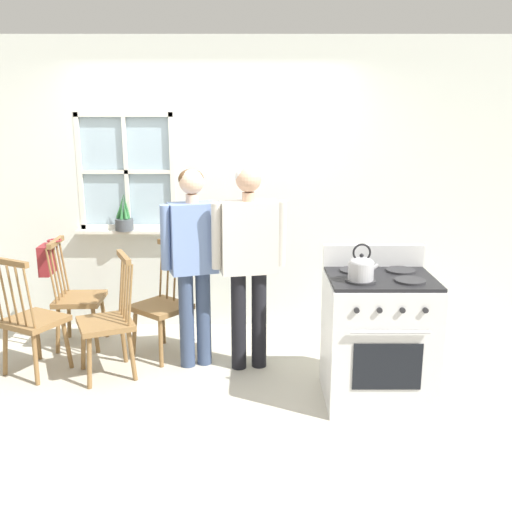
{
  "coord_description": "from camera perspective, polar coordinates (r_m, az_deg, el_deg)",
  "views": [
    {
      "loc": [
        0.41,
        -3.93,
        2.0
      ],
      "look_at": [
        0.43,
        0.14,
        1.0
      ],
      "focal_mm": 40.0,
      "sensor_mm": 36.0,
      "label": 1
    }
  ],
  "objects": [
    {
      "name": "stove",
      "position": [
        4.18,
        11.81,
        -7.93
      ],
      "size": [
        0.74,
        0.68,
        1.08
      ],
      "color": "silver",
      "rests_on": "ground_plane"
    },
    {
      "name": "chair_near_wall",
      "position": [
        4.92,
        -9.55,
        -4.94
      ],
      "size": [
        0.58,
        0.58,
        0.97
      ],
      "rotation": [
        0.0,
        0.0,
        -0.7
      ],
      "color": "olive",
      "rests_on": "ground_plane"
    },
    {
      "name": "chair_center_cluster",
      "position": [
        4.84,
        -21.79,
        -6.09
      ],
      "size": [
        0.56,
        0.55,
        0.97
      ],
      "rotation": [
        0.0,
        0.0,
        2.65
      ],
      "color": "olive",
      "rests_on": "ground_plane"
    },
    {
      "name": "chair_by_window",
      "position": [
        5.28,
        -17.71,
        -4.09
      ],
      "size": [
        0.42,
        0.44,
        0.97
      ],
      "rotation": [
        0.0,
        0.0,
        1.61
      ],
      "color": "olive",
      "rests_on": "ground_plane"
    },
    {
      "name": "kettle",
      "position": [
        3.86,
        10.21,
        -1.1
      ],
      "size": [
        0.21,
        0.17,
        0.25
      ],
      "color": "#B7B7BC",
      "rests_on": "stove"
    },
    {
      "name": "wall_back",
      "position": [
        5.39,
        -4.35,
        6.76
      ],
      "size": [
        6.4,
        0.16,
        2.7
      ],
      "color": "silver",
      "rests_on": "ground_plane"
    },
    {
      "name": "ground_plane",
      "position": [
        4.43,
        -5.7,
        -13.11
      ],
      "size": [
        16.0,
        16.0,
        0.0
      ],
      "primitive_type": "plane",
      "color": "#B2AD9E"
    },
    {
      "name": "potted_plant",
      "position": [
        5.47,
        -13.33,
        3.5
      ],
      "size": [
        0.17,
        0.17,
        0.35
      ],
      "color": "#42474C",
      "rests_on": "wall_back"
    },
    {
      "name": "person_elderly_left",
      "position": [
        4.52,
        -6.56,
        0.45
      ],
      "size": [
        0.53,
        0.32,
        1.61
      ],
      "rotation": [
        0.0,
        0.0,
        0.33
      ],
      "color": "#384766",
      "rests_on": "ground_plane"
    },
    {
      "name": "chair_near_stove",
      "position": [
        4.62,
        -14.81,
        -6.46
      ],
      "size": [
        0.54,
        0.55,
        0.97
      ],
      "rotation": [
        0.0,
        0.0,
        -1.16
      ],
      "color": "olive",
      "rests_on": "ground_plane"
    },
    {
      "name": "handbag",
      "position": [
        5.25,
        -20.46,
        -0.3
      ],
      "size": [
        0.19,
        0.22,
        0.31
      ],
      "color": "maroon",
      "rests_on": "chair_by_window"
    },
    {
      "name": "person_teen_center",
      "position": [
        4.45,
        -1.01,
        0.64
      ],
      "size": [
        0.6,
        0.29,
        1.63
      ],
      "rotation": [
        0.0,
        0.0,
        0.19
      ],
      "color": "black",
      "rests_on": "ground_plane"
    }
  ]
}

